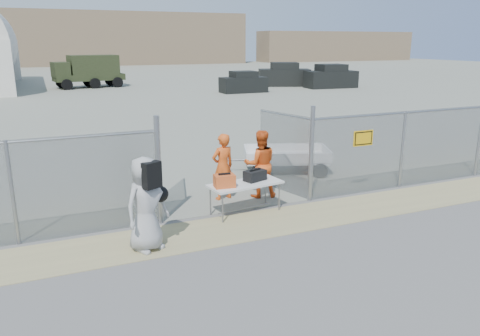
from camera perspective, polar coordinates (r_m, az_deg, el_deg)
name	(u,v)px	position (r m, az deg, el deg)	size (l,w,h in m)	color
ground	(277,241)	(9.99, 4.59, -8.89)	(160.00, 160.00, 0.00)	#5A5858
tarmac_inside	(84,83)	(50.39, -18.53, 9.82)	(160.00, 80.00, 0.01)	gray
dirt_strip	(257,224)	(10.81, 2.11, -6.89)	(44.00, 1.60, 0.01)	tan
distant_hills	(91,38)	(86.54, -17.67, 14.81)	(140.00, 6.00, 9.00)	#7F684F
chain_link_fence	(240,168)	(11.32, 0.00, 0.00)	(40.00, 0.20, 2.20)	gray
folding_table	(245,198)	(11.40, 0.65, -3.67)	(1.80, 0.75, 0.77)	silver
orange_bag	(224,181)	(10.93, -1.91, -1.58)	(0.48, 0.32, 0.30)	#D75623
black_duffel	(255,175)	(11.45, 1.83, -0.91)	(0.53, 0.31, 0.26)	black
security_worker_left	(223,167)	(12.25, -2.10, 0.14)	(0.65, 0.43, 1.78)	#D95018
security_worker_right	(260,164)	(12.46, 2.47, 0.50)	(0.89, 0.69, 1.82)	#D95018
visitor	(146,204)	(9.43, -11.38, -4.34)	(0.94, 0.61, 1.93)	#9E9E9E
utility_trailer	(286,159)	(15.01, 5.67, 1.04)	(3.44, 1.77, 0.83)	silver
military_truck	(89,72)	(44.89, -17.97, 11.12)	(6.00, 2.22, 2.86)	#2A321A
parked_vehicle_near	(243,82)	(38.64, 0.42, 10.42)	(3.72, 1.68, 1.68)	black
parked_vehicle_mid	(284,75)	(44.58, 5.42, 11.27)	(4.67, 2.11, 2.11)	black
parked_vehicle_far	(331,76)	(43.34, 11.01, 10.91)	(4.51, 2.04, 2.04)	black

